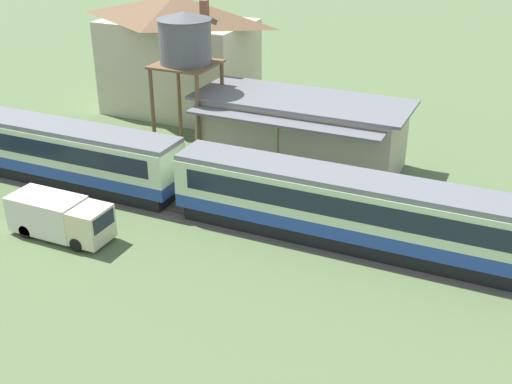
{
  "coord_description": "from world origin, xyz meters",
  "views": [
    {
      "loc": [
        -9.93,
        -29.45,
        18.19
      ],
      "look_at": [
        -24.08,
        1.75,
        1.59
      ],
      "focal_mm": 45.0,
      "sensor_mm": 36.0,
      "label": 1
    }
  ],
  "objects_px": {
    "passenger_train": "(367,211)",
    "station_house_brown_roof": "(179,54)",
    "delivery_truck_cream": "(60,217)",
    "station_building": "(300,131)",
    "water_tower": "(185,42)"
  },
  "relations": [
    {
      "from": "passenger_train",
      "to": "delivery_truck_cream",
      "type": "distance_m",
      "value": 17.09
    },
    {
      "from": "station_building",
      "to": "delivery_truck_cream",
      "type": "relative_size",
      "value": 2.51
    },
    {
      "from": "station_building",
      "to": "water_tower",
      "type": "bearing_deg",
      "value": -172.67
    },
    {
      "from": "passenger_train",
      "to": "station_house_brown_roof",
      "type": "height_order",
      "value": "station_house_brown_roof"
    },
    {
      "from": "station_house_brown_roof",
      "to": "delivery_truck_cream",
      "type": "bearing_deg",
      "value": -77.09
    },
    {
      "from": "passenger_train",
      "to": "station_building",
      "type": "xyz_separation_m",
      "value": [
        -7.49,
        9.59,
        0.16
      ]
    },
    {
      "from": "passenger_train",
      "to": "delivery_truck_cream",
      "type": "height_order",
      "value": "passenger_train"
    },
    {
      "from": "station_building",
      "to": "water_tower",
      "type": "height_order",
      "value": "water_tower"
    },
    {
      "from": "station_building",
      "to": "station_house_brown_roof",
      "type": "relative_size",
      "value": 1.14
    },
    {
      "from": "station_building",
      "to": "delivery_truck_cream",
      "type": "bearing_deg",
      "value": -118.82
    },
    {
      "from": "station_building",
      "to": "water_tower",
      "type": "xyz_separation_m",
      "value": [
        -8.39,
        -1.08,
        5.7
      ]
    },
    {
      "from": "station_building",
      "to": "delivery_truck_cream",
      "type": "xyz_separation_m",
      "value": [
        -8.52,
        -15.49,
        -1.2
      ]
    },
    {
      "from": "water_tower",
      "to": "delivery_truck_cream",
      "type": "bearing_deg",
      "value": -90.54
    },
    {
      "from": "station_building",
      "to": "station_house_brown_roof",
      "type": "bearing_deg",
      "value": 154.55
    },
    {
      "from": "station_house_brown_roof",
      "to": "water_tower",
      "type": "xyz_separation_m",
      "value": [
        5.16,
        -7.53,
        3.03
      ]
    }
  ]
}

